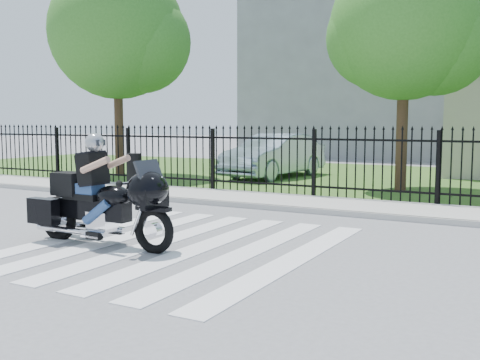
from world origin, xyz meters
The scene contains 12 objects.
ground centered at (0.00, 0.00, 0.00)m, with size 120.00×120.00×0.00m, color slate.
crosswalk centered at (0.00, 0.00, 0.01)m, with size 5.00×5.50×0.01m, color silver, non-canonical shape.
sidewalk centered at (0.00, 5.00, 0.06)m, with size 40.00×2.00×0.12m, color #ADAAA3.
curb centered at (0.00, 4.00, 0.06)m, with size 40.00×0.12×0.12m, color #ADAAA3.
grass_strip centered at (0.00, 12.00, 0.01)m, with size 40.00×12.00×0.02m, color #305E20.
iron_fence centered at (0.00, 6.00, 0.90)m, with size 26.00×0.04×1.80m.
tree_left centered at (-8.50, 8.50, 5.17)m, with size 4.80×4.80×7.58m.
tree_mid centered at (1.50, 9.00, 4.67)m, with size 4.20×4.20×6.78m.
building_tall centered at (-3.00, 26.00, 6.00)m, with size 15.00×10.00×12.00m, color gray.
motorcycle_rider centered at (-1.15, -0.56, 0.76)m, with size 2.80×0.84×1.85m.
parked_car centered at (-3.28, 10.63, 0.79)m, with size 1.63×4.67×1.54m, color #98AEBF.
litter_bin centered at (-5.57, 5.70, 0.59)m, with size 0.41×0.41×0.93m, color black.
Camera 1 is at (5.13, -7.32, 2.00)m, focal length 42.00 mm.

